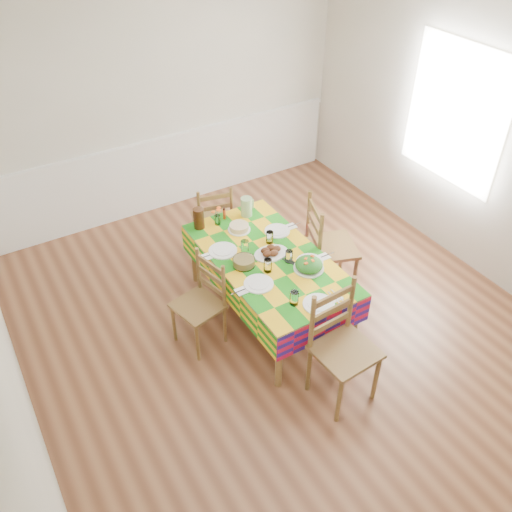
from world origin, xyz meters
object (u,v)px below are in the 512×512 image
at_px(dining_table, 269,264).
at_px(chair_right, 327,247).
at_px(tea_pitcher, 199,218).
at_px(chair_far, 213,221).
at_px(chair_left, 201,303).
at_px(green_pitcher, 246,207).
at_px(chair_near, 341,348).
at_px(meat_platter, 271,252).

xyz_separation_m(dining_table, chair_right, (0.69, 0.02, -0.09)).
height_order(dining_table, tea_pitcher, tea_pitcher).
distance_m(chair_far, chair_left, 1.28).
distance_m(green_pitcher, chair_far, 0.55).
bearing_deg(dining_table, chair_near, -90.16).
relative_size(meat_platter, chair_far, 0.37).
bearing_deg(tea_pitcher, meat_platter, -62.77).
bearing_deg(chair_right, chair_near, 167.78).
distance_m(tea_pitcher, chair_far, 0.58).
relative_size(dining_table, tea_pitcher, 8.30).
relative_size(chair_near, chair_left, 1.17).
distance_m(green_pitcher, chair_left, 1.16).
relative_size(tea_pitcher, chair_right, 0.20).
distance_m(meat_platter, chair_far, 1.09).
distance_m(chair_far, chair_right, 1.29).
relative_size(dining_table, chair_left, 1.96).
relative_size(green_pitcher, chair_left, 0.22).
height_order(chair_far, chair_left, chair_far).
xyz_separation_m(chair_far, chair_left, (-0.68, -1.08, -0.00)).
bearing_deg(chair_near, tea_pitcher, 96.50).
bearing_deg(dining_table, meat_platter, 39.30).
bearing_deg(green_pitcher, dining_table, -103.93).
distance_m(tea_pitcher, chair_near, 1.88).
bearing_deg(chair_far, dining_table, 103.12).
bearing_deg(chair_far, chair_near, 102.80).
relative_size(green_pitcher, chair_right, 0.19).
bearing_deg(dining_table, chair_left, 179.22).
distance_m(green_pitcher, chair_near, 1.82).
height_order(meat_platter, chair_near, chair_near).
distance_m(meat_platter, chair_near, 1.14).
xyz_separation_m(dining_table, chair_near, (-0.00, -1.09, -0.09)).
bearing_deg(green_pitcher, chair_right, -53.13).
relative_size(dining_table, chair_near, 1.67).
height_order(dining_table, meat_platter, meat_platter).
relative_size(dining_table, meat_platter, 5.30).
relative_size(tea_pitcher, chair_left, 0.24).
distance_m(dining_table, chair_far, 1.11).
distance_m(dining_table, tea_pitcher, 0.84).
xyz_separation_m(meat_platter, chair_far, (-0.05, 1.06, -0.26)).
distance_m(chair_near, chair_right, 1.30).
bearing_deg(chair_far, chair_right, 135.49).
relative_size(green_pitcher, chair_far, 0.22).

